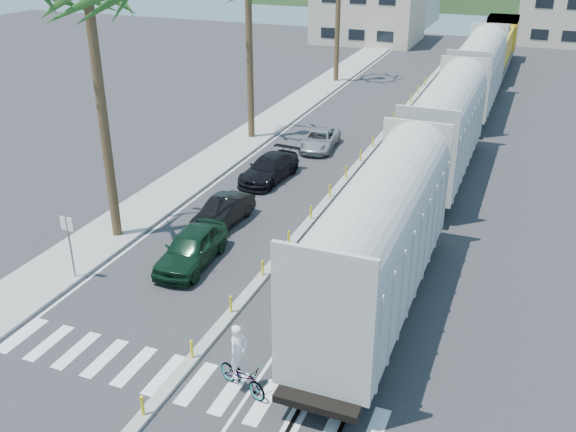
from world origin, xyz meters
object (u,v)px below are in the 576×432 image
(car_lead, at_px, (191,248))
(cyclist, at_px, (242,371))
(street_sign, at_px, (69,238))
(car_second, at_px, (223,212))

(car_lead, relative_size, cyclist, 1.90)
(cyclist, bearing_deg, car_lead, 61.78)
(street_sign, relative_size, cyclist, 1.18)
(street_sign, height_order, car_second, street_sign)
(street_sign, bearing_deg, cyclist, -21.22)
(car_second, bearing_deg, car_lead, -78.20)
(car_second, relative_size, cyclist, 1.67)
(street_sign, xyz_separation_m, car_lead, (3.94, 2.98, -1.17))
(car_lead, height_order, cyclist, cyclist)
(street_sign, height_order, cyclist, street_sign)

